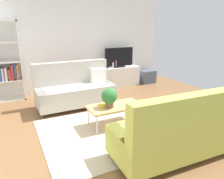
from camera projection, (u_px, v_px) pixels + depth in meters
ground_plane at (107, 123)px, 4.49m from camera, size 7.68×7.68×0.00m
wall_far at (67, 43)px, 6.48m from camera, size 6.40×0.12×2.90m
area_rug at (118, 129)px, 4.22m from camera, size 2.90×2.20×0.01m
couch_beige at (76, 89)px, 5.34m from camera, size 1.91×0.87×1.10m
couch_green at (175, 132)px, 3.18m from camera, size 1.93×0.91×1.10m
coffee_table at (115, 107)px, 4.30m from camera, size 1.10×0.56×0.42m
tv_console at (119, 76)px, 7.18m from camera, size 1.40×0.44×0.64m
tv at (119, 58)px, 6.99m from camera, size 1.00×0.20×0.64m
storage_trunk at (147, 77)px, 7.59m from camera, size 0.52×0.40×0.44m
potted_plant at (109, 97)px, 4.15m from camera, size 0.31×0.31×0.38m
table_book_0 at (105, 105)px, 4.26m from camera, size 0.27×0.22×0.03m
vase_0 at (102, 65)px, 6.86m from camera, size 0.10×0.10×0.19m
vase_1 at (107, 66)px, 6.94m from camera, size 0.13×0.13×0.15m
bottle_0 at (113, 65)px, 6.94m from camera, size 0.05×0.05×0.18m
bottle_1 at (116, 64)px, 6.97m from camera, size 0.05×0.05×0.24m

